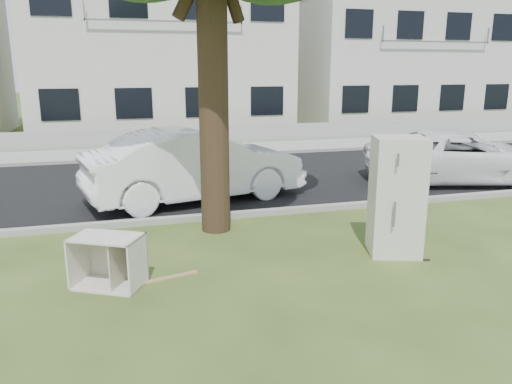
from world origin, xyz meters
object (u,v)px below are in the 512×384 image
object	(u,v)px
cabinet	(108,261)
car_center	(195,165)
fridge	(396,196)
car_right	(461,157)

from	to	relation	value
cabinet	car_center	distance (m)	4.73
fridge	car_right	distance (m)	6.13
fridge	car_right	bearing A→B (deg)	61.67
cabinet	fridge	bearing A→B (deg)	29.41
cabinet	car_center	xyz separation A→B (m)	(1.90, 4.31, 0.45)
fridge	car_center	world-z (taller)	fridge
car_center	car_right	world-z (taller)	car_center
cabinet	car_right	size ratio (longest dim) A/B	0.19
fridge	cabinet	world-z (taller)	fridge
cabinet	car_right	xyz separation A→B (m)	(8.97, 4.28, 0.32)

